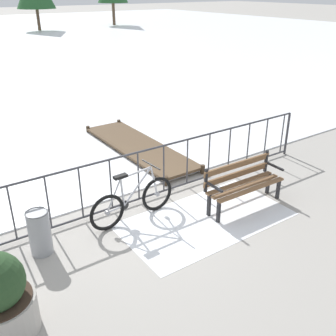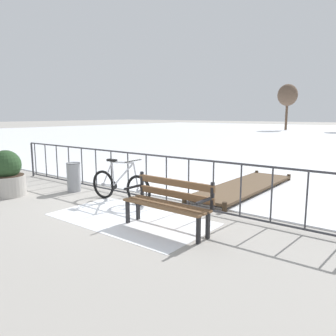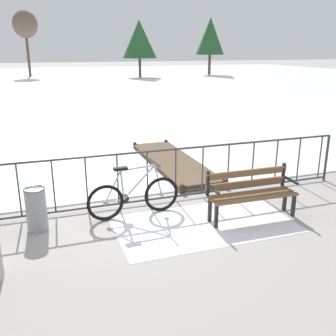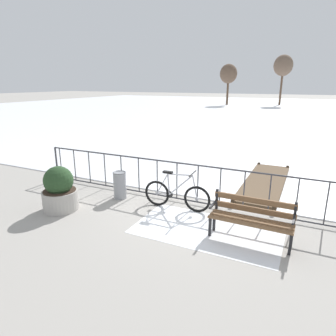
{
  "view_description": "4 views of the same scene",
  "coord_description": "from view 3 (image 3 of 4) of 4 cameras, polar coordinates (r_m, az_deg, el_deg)",
  "views": [
    {
      "loc": [
        -2.99,
        -5.69,
        3.8
      ],
      "look_at": [
        0.55,
        -0.59,
        0.89
      ],
      "focal_mm": 41.67,
      "sensor_mm": 36.0,
      "label": 1
    },
    {
      "loc": [
        5.15,
        -5.42,
        1.94
      ],
      "look_at": [
        0.6,
        0.39,
        0.73
      ],
      "focal_mm": 35.15,
      "sensor_mm": 36.0,
      "label": 2
    },
    {
      "loc": [
        -1.63,
        -6.67,
        2.9
      ],
      "look_at": [
        0.66,
        -0.14,
        0.73
      ],
      "focal_mm": 40.97,
      "sensor_mm": 36.0,
      "label": 3
    },
    {
      "loc": [
        2.67,
        -6.64,
        3.01
      ],
      "look_at": [
        -0.56,
        0.03,
        0.87
      ],
      "focal_mm": 31.59,
      "sensor_mm": 36.0,
      "label": 4
    }
  ],
  "objects": [
    {
      "name": "ground_plane",
      "position": [
        7.45,
        -5.15,
        -5.59
      ],
      "size": [
        160.0,
        160.0,
        0.0
      ],
      "primitive_type": "plane",
      "color": "#9E9991"
    },
    {
      "name": "tree_centre",
      "position": [
        44.63,
        6.31,
        18.9
      ],
      "size": [
        3.13,
        3.13,
        6.09
      ],
      "color": "brown",
      "rests_on": "ground"
    },
    {
      "name": "snow_patch",
      "position": [
        6.7,
        5.44,
        -8.29
      ],
      "size": [
        3.05,
        1.67,
        0.01
      ],
      "primitive_type": "cube",
      "color": "white",
      "rests_on": "ground"
    },
    {
      "name": "frozen_pond",
      "position": [
        35.22,
        -16.97,
        11.99
      ],
      "size": [
        80.0,
        56.0,
        0.03
      ],
      "primitive_type": "cube",
      "color": "white",
      "rests_on": "ground"
    },
    {
      "name": "tree_east_mid",
      "position": [
        44.56,
        -20.5,
        19.32
      ],
      "size": [
        2.51,
        2.51,
        6.62
      ],
      "color": "brown",
      "rests_on": "ground"
    },
    {
      "name": "trash_bin",
      "position": [
        6.7,
        -19.02,
        -5.78
      ],
      "size": [
        0.35,
        0.35,
        0.73
      ],
      "color": "gray",
      "rests_on": "ground"
    },
    {
      "name": "wooden_dock",
      "position": [
        9.89,
        0.68,
        1.08
      ],
      "size": [
        1.1,
        4.01,
        0.2
      ],
      "color": "brown",
      "rests_on": "ground"
    },
    {
      "name": "park_bench",
      "position": [
        6.93,
        12.17,
        -3.19
      ],
      "size": [
        1.61,
        0.51,
        0.89
      ],
      "color": "brown",
      "rests_on": "ground"
    },
    {
      "name": "railing_fence",
      "position": [
        7.25,
        -5.27,
        -1.51
      ],
      "size": [
        9.06,
        0.06,
        1.07
      ],
      "color": "#38383D",
      "rests_on": "ground"
    },
    {
      "name": "tree_west_mid",
      "position": [
        40.73,
        -4.29,
        18.58
      ],
      "size": [
        3.46,
        3.46,
        5.61
      ],
      "color": "brown",
      "rests_on": "ground"
    },
    {
      "name": "bicycle_near_railing",
      "position": [
        6.89,
        -5.09,
        -4.25
      ],
      "size": [
        1.71,
        0.52,
        0.97
      ],
      "color": "black",
      "rests_on": "ground"
    }
  ]
}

